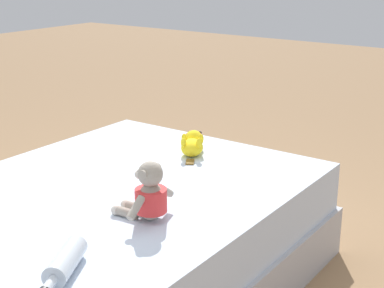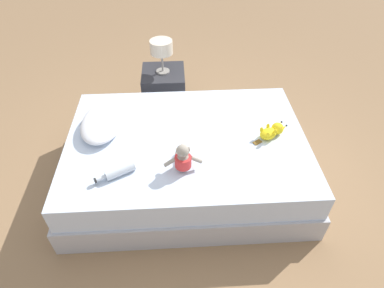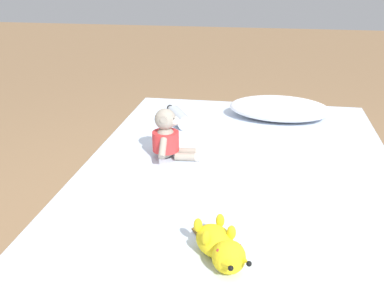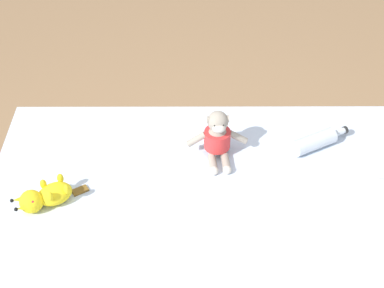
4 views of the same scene
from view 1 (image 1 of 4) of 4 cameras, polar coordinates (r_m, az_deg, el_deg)
name	(u,v)px [view 1 (image 1 of 4)]	position (r m, az deg, el deg)	size (l,w,h in m)	color
bed	(97,249)	(2.60, -9.22, -10.01)	(1.42, 2.02, 0.49)	#B2B2B7
plush_monkey	(148,196)	(2.22, -4.26, -5.03)	(0.23, 0.29, 0.24)	#9E9384
plush_yellow_creature	(193,144)	(2.97, 0.07, 0.03)	(0.22, 0.31, 0.10)	yellow
glass_bottle	(65,263)	(1.92, -12.29, -11.20)	(0.19, 0.29, 0.08)	silver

